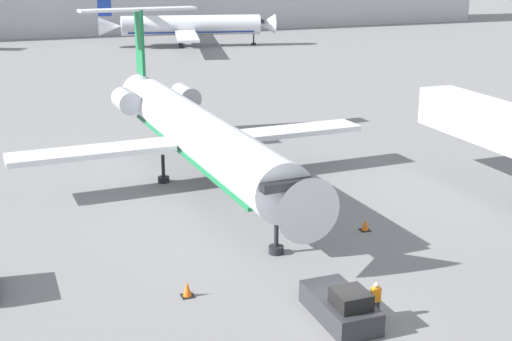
# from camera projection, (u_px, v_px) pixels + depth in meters

# --- Properties ---
(ground_plane) EXTENTS (600.00, 600.00, 0.00)m
(ground_plane) POSITION_uv_depth(u_px,v_px,m) (346.00, 320.00, 30.76)
(ground_plane) COLOR slate
(airplane_main) EXTENTS (24.71, 32.50, 10.71)m
(airplane_main) POSITION_uv_depth(u_px,v_px,m) (196.00, 131.00, 47.90)
(airplane_main) COLOR silver
(airplane_main) RESTS_ON ground
(pushback_tug) EXTENTS (2.00, 4.25, 1.73)m
(pushback_tug) POSITION_uv_depth(u_px,v_px,m) (341.00, 306.00, 30.65)
(pushback_tug) COLOR #2D2D33
(pushback_tug) RESTS_ON ground
(worker_near_tug) EXTENTS (0.40, 0.24, 1.70)m
(worker_near_tug) POSITION_uv_depth(u_px,v_px,m) (376.00, 300.00, 30.62)
(worker_near_tug) COLOR #232838
(worker_near_tug) RESTS_ON ground
(traffic_cone_left) EXTENTS (0.58, 0.58, 0.74)m
(traffic_cone_left) POSITION_uv_depth(u_px,v_px,m) (187.00, 289.00, 32.74)
(traffic_cone_left) COLOR black
(traffic_cone_left) RESTS_ON ground
(traffic_cone_right) EXTENTS (0.56, 0.56, 0.70)m
(traffic_cone_right) POSITION_uv_depth(u_px,v_px,m) (365.00, 225.00, 40.48)
(traffic_cone_right) COLOR black
(traffic_cone_right) RESTS_ON ground
(airplane_parked_far_right) EXTENTS (29.48, 32.80, 10.19)m
(airplane_parked_far_right) POSITION_uv_depth(u_px,v_px,m) (185.00, 25.00, 117.61)
(airplane_parked_far_right) COLOR silver
(airplane_parked_far_right) RESTS_ON ground
(jet_bridge) EXTENTS (3.20, 14.07, 6.19)m
(jet_bridge) POSITION_uv_depth(u_px,v_px,m) (501.00, 126.00, 45.76)
(jet_bridge) COLOR #2D2D33
(jet_bridge) RESTS_ON ground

